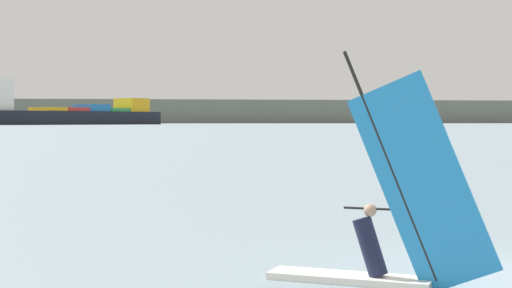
{
  "coord_description": "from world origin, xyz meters",
  "views": [
    {
      "loc": [
        -4.75,
        -13.67,
        2.71
      ],
      "look_at": [
        -4.11,
        8.4,
        2.06
      ],
      "focal_mm": 55.18,
      "sensor_mm": 36.0,
      "label": 1
    }
  ],
  "objects": [
    {
      "name": "ground_plane",
      "position": [
        0.0,
        0.0,
        0.0
      ],
      "size": [
        4000.0,
        4000.0,
        0.0
      ],
      "primitive_type": "plane",
      "color": "gray"
    },
    {
      "name": "windsurfer",
      "position": [
        -2.29,
        -0.79,
        0.85
      ],
      "size": [
        3.69,
        1.86,
        4.01
      ],
      "rotation": [
        0.0,
        0.0,
        2.74
      ],
      "color": "white",
      "rests_on": "ground_plane"
    },
    {
      "name": "cargo_ship",
      "position": [
        -122.17,
        550.02,
        7.98
      ],
      "size": [
        121.45,
        128.44,
        36.79
      ],
      "rotation": [
        0.0,
        0.0,
        0.82
      ],
      "color": "black",
      "rests_on": "ground_plane"
    },
    {
      "name": "distant_headland",
      "position": [
        48.15,
        1073.06,
        13.21
      ],
      "size": [
        1065.25,
        523.17,
        26.41
      ],
      "primitive_type": "cube",
      "rotation": [
        0.0,
        0.0,
        0.11
      ],
      "color": "#60665B",
      "rests_on": "ground_plane"
    }
  ]
}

